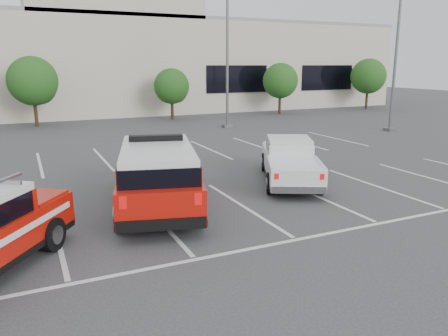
{
  "coord_description": "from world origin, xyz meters",
  "views": [
    {
      "loc": [
        -5.92,
        -11.3,
        4.25
      ],
      "look_at": [
        -0.23,
        0.94,
        1.05
      ],
      "focal_mm": 35.0,
      "sensor_mm": 36.0,
      "label": 1
    }
  ],
  "objects_px": {
    "tree_far_right": "(369,77)",
    "white_pickup": "(290,165)",
    "tree_mid_right": "(173,87)",
    "convention_building": "(88,59)",
    "tree_mid_left": "(34,83)",
    "tree_right": "(281,82)",
    "light_pole_mid": "(227,50)",
    "fire_chief_suv": "(158,179)",
    "light_pole_right": "(396,50)"
  },
  "relations": [
    {
      "from": "tree_mid_left",
      "to": "white_pickup",
      "type": "xyz_separation_m",
      "value": [
        7.85,
        -20.05,
        -2.41
      ]
    },
    {
      "from": "convention_building",
      "to": "tree_right",
      "type": "height_order",
      "value": "convention_building"
    },
    {
      "from": "tree_mid_right",
      "to": "fire_chief_suv",
      "type": "bearing_deg",
      "value": -109.61
    },
    {
      "from": "tree_mid_left",
      "to": "light_pole_right",
      "type": "relative_size",
      "value": 0.47
    },
    {
      "from": "light_pole_mid",
      "to": "white_pickup",
      "type": "xyz_separation_m",
      "value": [
        -4.06,
        -14.01,
        -4.56
      ]
    },
    {
      "from": "convention_building",
      "to": "tree_mid_right",
      "type": "relative_size",
      "value": 15.04
    },
    {
      "from": "tree_far_right",
      "to": "tree_mid_right",
      "type": "bearing_deg",
      "value": -180.0
    },
    {
      "from": "tree_mid_right",
      "to": "white_pickup",
      "type": "distance_m",
      "value": 20.25
    },
    {
      "from": "tree_right",
      "to": "fire_chief_suv",
      "type": "relative_size",
      "value": 0.68
    },
    {
      "from": "convention_building",
      "to": "light_pole_right",
      "type": "bearing_deg",
      "value": -54.11
    },
    {
      "from": "tree_right",
      "to": "light_pole_mid",
      "type": "bearing_deg",
      "value": -143.23
    },
    {
      "from": "convention_building",
      "to": "tree_mid_left",
      "type": "distance_m",
      "value": 11.19
    },
    {
      "from": "tree_mid_right",
      "to": "light_pole_mid",
      "type": "height_order",
      "value": "light_pole_mid"
    },
    {
      "from": "convention_building",
      "to": "tree_right",
      "type": "distance_m",
      "value": 17.96
    },
    {
      "from": "convention_building",
      "to": "fire_chief_suv",
      "type": "bearing_deg",
      "value": -94.73
    },
    {
      "from": "tree_mid_right",
      "to": "white_pickup",
      "type": "bearing_deg",
      "value": -96.11
    },
    {
      "from": "white_pickup",
      "to": "tree_mid_left",
      "type": "bearing_deg",
      "value": 138.25
    },
    {
      "from": "light_pole_mid",
      "to": "fire_chief_suv",
      "type": "height_order",
      "value": "light_pole_mid"
    },
    {
      "from": "fire_chief_suv",
      "to": "white_pickup",
      "type": "distance_m",
      "value": 5.39
    },
    {
      "from": "tree_far_right",
      "to": "light_pole_right",
      "type": "bearing_deg",
      "value": -127.04
    },
    {
      "from": "tree_mid_left",
      "to": "fire_chief_suv",
      "type": "xyz_separation_m",
      "value": [
        2.54,
        -20.92,
        -2.17
      ]
    },
    {
      "from": "tree_right",
      "to": "light_pole_mid",
      "type": "height_order",
      "value": "light_pole_mid"
    },
    {
      "from": "convention_building",
      "to": "white_pickup",
      "type": "height_order",
      "value": "convention_building"
    },
    {
      "from": "tree_far_right",
      "to": "light_pole_mid",
      "type": "height_order",
      "value": "light_pole_mid"
    },
    {
      "from": "tree_mid_left",
      "to": "tree_far_right",
      "type": "xyz_separation_m",
      "value": [
        30.0,
        0.0,
        0.0
      ]
    },
    {
      "from": "light_pole_right",
      "to": "white_pickup",
      "type": "distance_m",
      "value": 15.98
    },
    {
      "from": "tree_far_right",
      "to": "white_pickup",
      "type": "bearing_deg",
      "value": -137.84
    },
    {
      "from": "tree_mid_right",
      "to": "light_pole_right",
      "type": "distance_m",
      "value": 16.47
    },
    {
      "from": "tree_mid_right",
      "to": "light_pole_mid",
      "type": "xyz_separation_m",
      "value": [
        1.91,
        -6.05,
        2.68
      ]
    },
    {
      "from": "tree_right",
      "to": "light_pole_right",
      "type": "relative_size",
      "value": 0.43
    },
    {
      "from": "light_pole_mid",
      "to": "tree_mid_left",
      "type": "bearing_deg",
      "value": 153.08
    },
    {
      "from": "convention_building",
      "to": "tree_mid_left",
      "type": "height_order",
      "value": "convention_building"
    },
    {
      "from": "tree_mid_left",
      "to": "light_pole_mid",
      "type": "bearing_deg",
      "value": -26.92
    },
    {
      "from": "tree_right",
      "to": "light_pole_mid",
      "type": "xyz_separation_m",
      "value": [
        -8.09,
        -6.05,
        2.41
      ]
    },
    {
      "from": "convention_building",
      "to": "light_pole_right",
      "type": "xyz_separation_m",
      "value": [
        15.82,
        -21.86,
        0.47
      ]
    },
    {
      "from": "convention_building",
      "to": "tree_far_right",
      "type": "xyz_separation_m",
      "value": [
        24.91,
        -9.82,
        -1.68
      ]
    },
    {
      "from": "tree_mid_left",
      "to": "fire_chief_suv",
      "type": "bearing_deg",
      "value": -83.07
    },
    {
      "from": "tree_right",
      "to": "tree_mid_right",
      "type": "bearing_deg",
      "value": -180.0
    },
    {
      "from": "light_pole_mid",
      "to": "fire_chief_suv",
      "type": "xyz_separation_m",
      "value": [
        -9.36,
        -14.88,
        -4.31
      ]
    },
    {
      "from": "tree_right",
      "to": "light_pole_mid",
      "type": "distance_m",
      "value": 10.38
    },
    {
      "from": "tree_mid_right",
      "to": "white_pickup",
      "type": "xyz_separation_m",
      "value": [
        -2.15,
        -20.05,
        -1.87
      ]
    },
    {
      "from": "tree_mid_right",
      "to": "white_pickup",
      "type": "height_order",
      "value": "tree_mid_right"
    },
    {
      "from": "tree_mid_right",
      "to": "light_pole_mid",
      "type": "bearing_deg",
      "value": -72.48
    },
    {
      "from": "light_pole_mid",
      "to": "fire_chief_suv",
      "type": "relative_size",
      "value": 1.59
    },
    {
      "from": "tree_mid_left",
      "to": "tree_right",
      "type": "bearing_deg",
      "value": -0.0
    },
    {
      "from": "convention_building",
      "to": "fire_chief_suv",
      "type": "relative_size",
      "value": 9.3
    },
    {
      "from": "tree_far_right",
      "to": "fire_chief_suv",
      "type": "bearing_deg",
      "value": -142.69
    },
    {
      "from": "light_pole_right",
      "to": "white_pickup",
      "type": "bearing_deg",
      "value": -148.48
    },
    {
      "from": "tree_mid_left",
      "to": "tree_mid_right",
      "type": "distance_m",
      "value": 10.01
    },
    {
      "from": "tree_mid_left",
      "to": "tree_far_right",
      "type": "height_order",
      "value": "same"
    }
  ]
}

